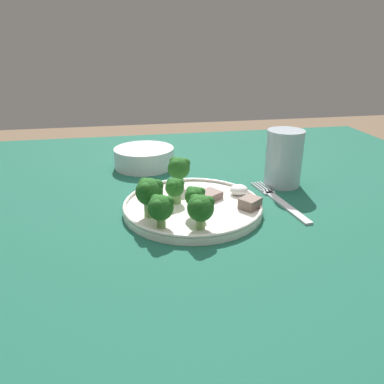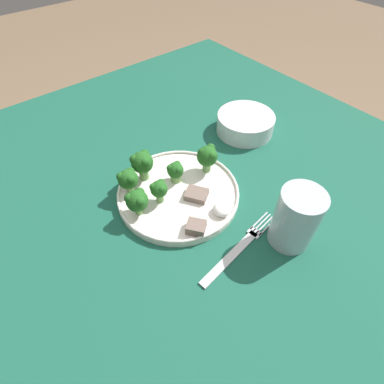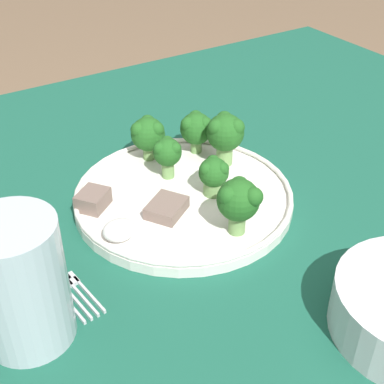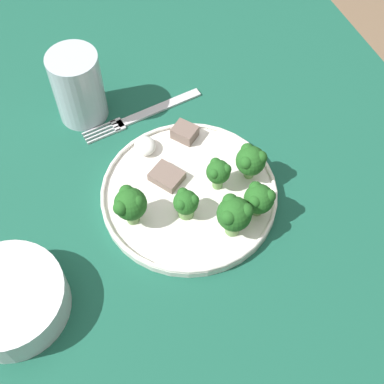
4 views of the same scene
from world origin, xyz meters
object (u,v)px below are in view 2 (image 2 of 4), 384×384
fork (239,248)px  cream_bowl (245,124)px  drinking_glass (295,221)px  dinner_plate (178,193)px

fork → cream_bowl: (-0.24, 0.26, 0.02)m
fork → drinking_glass: 0.11m
fork → drinking_glass: drinking_glass is taller
dinner_plate → drinking_glass: 0.23m
fork → cream_bowl: cream_bowl is taller
dinner_plate → fork: dinner_plate is taller
fork → cream_bowl: size_ratio=1.42×
cream_bowl → drinking_glass: (0.28, -0.17, 0.03)m
cream_bowl → dinner_plate: bearing=-75.6°
dinner_plate → drinking_glass: (0.21, 0.09, 0.04)m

